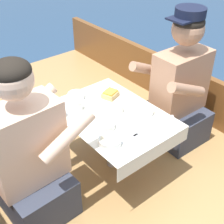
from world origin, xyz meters
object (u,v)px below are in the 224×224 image
at_px(person_port, 29,158).
at_px(coffee_cup_starboard, 118,108).
at_px(coffee_cup_center, 83,119).
at_px(coffee_cup_port, 78,105).
at_px(person_starboard, 179,91).
at_px(sandwich, 110,94).

distance_m(person_port, coffee_cup_starboard, 0.64).
relative_size(person_port, coffee_cup_center, 10.72).
relative_size(person_port, coffee_cup_port, 11.00).
bearing_deg(person_starboard, coffee_cup_port, -17.12).
relative_size(sandwich, coffee_cup_port, 1.40).
bearing_deg(coffee_cup_port, person_port, -157.78).
distance_m(coffee_cup_port, coffee_cup_starboard, 0.26).
relative_size(sandwich, coffee_cup_center, 1.36).
height_order(person_port, sandwich, person_port).
bearing_deg(person_port, coffee_cup_port, 20.04).
distance_m(sandwich, coffee_cup_starboard, 0.17).
xyz_separation_m(person_starboard, coffee_cup_center, (-0.77, 0.10, 0.04)).
bearing_deg(person_port, person_starboard, -5.21).
bearing_deg(coffee_cup_starboard, coffee_cup_center, 170.11).
bearing_deg(person_starboard, coffee_cup_center, -5.90).
height_order(person_starboard, coffee_cup_starboard, person_starboard).
distance_m(person_port, coffee_cup_center, 0.40).
relative_size(coffee_cup_port, coffee_cup_starboard, 0.92).
height_order(sandwich, coffee_cup_port, coffee_cup_port).
bearing_deg(person_port, coffee_cup_starboard, -2.22).
xyz_separation_m(person_port, coffee_cup_center, (0.40, 0.04, 0.06)).
xyz_separation_m(person_port, coffee_cup_starboard, (0.64, -0.00, 0.06)).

